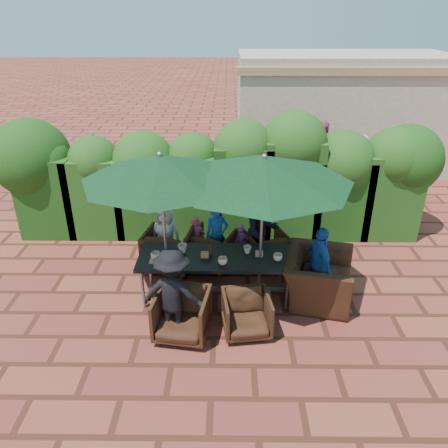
{
  "coord_description": "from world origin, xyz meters",
  "views": [
    {
      "loc": [
        0.2,
        -6.09,
        4.31
      ],
      "look_at": [
        0.14,
        0.4,
        1.11
      ],
      "focal_mm": 35.0,
      "sensor_mm": 36.0,
      "label": 1
    }
  ],
  "objects_px": {
    "chair_end_right": "(319,271)",
    "chair_far_mid": "(212,247)",
    "dining_table": "(215,260)",
    "chair_near_right": "(247,312)",
    "umbrella_left": "(160,168)",
    "chair_far_left": "(169,247)",
    "chair_near_left": "(182,313)",
    "umbrella_right": "(264,170)",
    "chair_far_right": "(267,247)"
  },
  "relations": [
    {
      "from": "chair_end_right",
      "to": "chair_far_mid",
      "type": "bearing_deg",
      "value": 73.87
    },
    {
      "from": "dining_table",
      "to": "chair_near_right",
      "type": "xyz_separation_m",
      "value": [
        0.48,
        -0.92,
        -0.33
      ]
    },
    {
      "from": "umbrella_left",
      "to": "chair_far_left",
      "type": "xyz_separation_m",
      "value": [
        -0.07,
        0.8,
        -1.79
      ]
    },
    {
      "from": "chair_far_mid",
      "to": "chair_end_right",
      "type": "distance_m",
      "value": 2.04
    },
    {
      "from": "umbrella_left",
      "to": "chair_near_left",
      "type": "distance_m",
      "value": 2.14
    },
    {
      "from": "dining_table",
      "to": "chair_near_left",
      "type": "bearing_deg",
      "value": -114.62
    },
    {
      "from": "umbrella_right",
      "to": "dining_table",
      "type": "bearing_deg",
      "value": 178.14
    },
    {
      "from": "umbrella_right",
      "to": "chair_far_mid",
      "type": "xyz_separation_m",
      "value": [
        -0.82,
        0.97,
        -1.83
      ]
    },
    {
      "from": "chair_near_left",
      "to": "chair_near_right",
      "type": "relative_size",
      "value": 1.12
    },
    {
      "from": "chair_end_right",
      "to": "chair_far_right",
      "type": "bearing_deg",
      "value": 48.85
    },
    {
      "from": "umbrella_left",
      "to": "chair_near_right",
      "type": "relative_size",
      "value": 3.55
    },
    {
      "from": "chair_far_left",
      "to": "chair_far_right",
      "type": "bearing_deg",
      "value": -164.67
    },
    {
      "from": "chair_far_right",
      "to": "chair_end_right",
      "type": "distance_m",
      "value": 1.3
    },
    {
      "from": "chair_near_left",
      "to": "umbrella_left",
      "type": "bearing_deg",
      "value": 116.52
    },
    {
      "from": "dining_table",
      "to": "chair_near_right",
      "type": "relative_size",
      "value": 3.58
    },
    {
      "from": "umbrella_left",
      "to": "chair_far_mid",
      "type": "height_order",
      "value": "umbrella_left"
    },
    {
      "from": "umbrella_left",
      "to": "chair_far_right",
      "type": "relative_size",
      "value": 3.45
    },
    {
      "from": "umbrella_left",
      "to": "chair_far_left",
      "type": "bearing_deg",
      "value": 95.23
    },
    {
      "from": "chair_near_left",
      "to": "chair_far_right",
      "type": "bearing_deg",
      "value": 63.88
    },
    {
      "from": "chair_far_left",
      "to": "chair_near_left",
      "type": "distance_m",
      "value": 1.9
    },
    {
      "from": "chair_far_mid",
      "to": "chair_end_right",
      "type": "height_order",
      "value": "chair_end_right"
    },
    {
      "from": "umbrella_left",
      "to": "chair_far_mid",
      "type": "distance_m",
      "value": 2.15
    },
    {
      "from": "dining_table",
      "to": "chair_far_right",
      "type": "bearing_deg",
      "value": 47.34
    },
    {
      "from": "chair_far_left",
      "to": "chair_far_mid",
      "type": "relative_size",
      "value": 1.1
    },
    {
      "from": "umbrella_left",
      "to": "chair_far_mid",
      "type": "xyz_separation_m",
      "value": [
        0.7,
        0.89,
        -1.83
      ]
    },
    {
      "from": "chair_near_right",
      "to": "chair_near_left",
      "type": "bearing_deg",
      "value": 177.11
    },
    {
      "from": "chair_far_left",
      "to": "chair_far_mid",
      "type": "bearing_deg",
      "value": -162.71
    },
    {
      "from": "chair_far_mid",
      "to": "chair_near_left",
      "type": "xyz_separation_m",
      "value": [
        -0.36,
        -1.94,
        0.0
      ]
    },
    {
      "from": "umbrella_right",
      "to": "chair_far_left",
      "type": "relative_size",
      "value": 3.15
    },
    {
      "from": "chair_far_mid",
      "to": "chair_end_right",
      "type": "bearing_deg",
      "value": 172.51
    },
    {
      "from": "chair_near_left",
      "to": "chair_end_right",
      "type": "xyz_separation_m",
      "value": [
        2.12,
        0.94,
        0.14
      ]
    },
    {
      "from": "chair_far_mid",
      "to": "chair_near_left",
      "type": "bearing_deg",
      "value": 101.78
    },
    {
      "from": "chair_far_right",
      "to": "chair_near_right",
      "type": "distance_m",
      "value": 1.97
    },
    {
      "from": "umbrella_right",
      "to": "chair_near_right",
      "type": "bearing_deg",
      "value": -104.99
    },
    {
      "from": "umbrella_right",
      "to": "chair_near_left",
      "type": "height_order",
      "value": "umbrella_right"
    },
    {
      "from": "dining_table",
      "to": "umbrella_right",
      "type": "height_order",
      "value": "umbrella_right"
    },
    {
      "from": "umbrella_left",
      "to": "chair_far_right",
      "type": "height_order",
      "value": "umbrella_left"
    },
    {
      "from": "chair_far_mid",
      "to": "chair_far_right",
      "type": "height_order",
      "value": "chair_far_mid"
    },
    {
      "from": "umbrella_left",
      "to": "umbrella_right",
      "type": "xyz_separation_m",
      "value": [
        1.52,
        -0.09,
        0.0
      ]
    },
    {
      "from": "chair_near_left",
      "to": "chair_end_right",
      "type": "distance_m",
      "value": 2.32
    },
    {
      "from": "dining_table",
      "to": "chair_far_mid",
      "type": "xyz_separation_m",
      "value": [
        -0.1,
        0.95,
        -0.29
      ]
    },
    {
      "from": "umbrella_left",
      "to": "chair_near_right",
      "type": "height_order",
      "value": "umbrella_left"
    },
    {
      "from": "dining_table",
      "to": "chair_end_right",
      "type": "distance_m",
      "value": 1.67
    },
    {
      "from": "umbrella_left",
      "to": "chair_end_right",
      "type": "xyz_separation_m",
      "value": [
        2.47,
        -0.12,
        -1.69
      ]
    },
    {
      "from": "dining_table",
      "to": "chair_near_right",
      "type": "distance_m",
      "value": 1.09
    },
    {
      "from": "umbrella_right",
      "to": "chair_far_right",
      "type": "bearing_deg",
      "value": 78.82
    },
    {
      "from": "umbrella_left",
      "to": "chair_end_right",
      "type": "bearing_deg",
      "value": -2.79
    },
    {
      "from": "chair_far_right",
      "to": "chair_near_right",
      "type": "height_order",
      "value": "chair_far_right"
    },
    {
      "from": "dining_table",
      "to": "umbrella_left",
      "type": "height_order",
      "value": "umbrella_left"
    },
    {
      "from": "chair_far_left",
      "to": "chair_far_mid",
      "type": "height_order",
      "value": "chair_far_left"
    }
  ]
}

